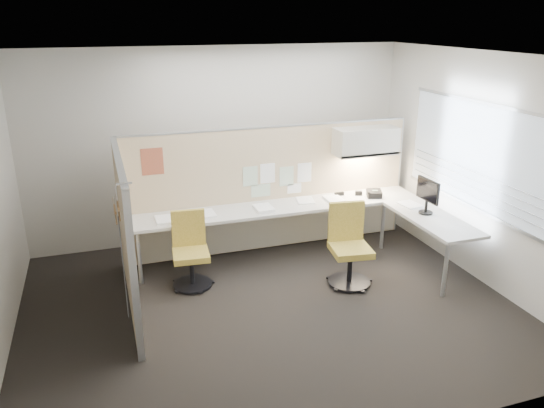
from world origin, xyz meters
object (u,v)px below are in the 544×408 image
object	(u,v)px
chair_right	(349,248)
phone	(374,194)
desk	(308,215)
chair_left	(190,252)
monitor	(427,194)

from	to	relation	value
chair_right	phone	size ratio (longest dim) A/B	3.88
phone	chair_right	bearing A→B (deg)	-113.71
desk	chair_left	xyz separation A→B (m)	(-1.68, -0.31, -0.17)
chair_right	phone	xyz separation A→B (m)	(0.85, 0.95, 0.31)
desk	phone	world-z (taller)	phone
monitor	chair_right	bearing A→B (deg)	95.18
chair_right	chair_left	bearing A→B (deg)	171.08
chair_right	monitor	world-z (taller)	monitor
desk	monitor	distance (m)	1.60
desk	chair_right	size ratio (longest dim) A/B	3.99
desk	monitor	bearing A→B (deg)	-28.05
monitor	phone	xyz separation A→B (m)	(-0.32, 0.81, -0.22)
chair_left	monitor	distance (m)	3.13
desk	phone	size ratio (longest dim) A/B	15.49
desk	chair_left	world-z (taller)	chair_left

